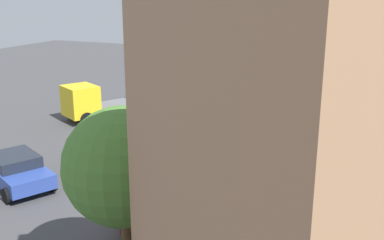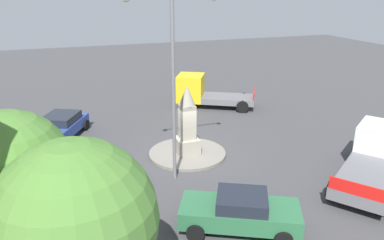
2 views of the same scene
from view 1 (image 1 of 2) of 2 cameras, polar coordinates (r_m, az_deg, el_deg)
name	(u,v)px [view 1 (image 1 of 2)]	position (r m, az deg, el deg)	size (l,w,h in m)	color
ground_plane	(179,155)	(23.37, -1.62, -4.28)	(80.00, 80.00, 0.00)	#424244
traffic_island	(179,153)	(23.34, -1.62, -4.11)	(3.99, 3.99, 0.15)	gray
monument	(179,122)	(22.83, -1.66, -0.28)	(1.12, 1.12, 3.57)	#9E9687
streetlamp	(212,60)	(20.04, 2.43, 7.39)	(3.84, 0.28, 8.46)	slate
car_blue_approaching	(16,170)	(20.92, -20.72, -5.70)	(3.43, 4.36, 1.36)	#2D479E
car_green_parked_right	(315,162)	(21.08, 14.85, -4.98)	(4.54, 3.44, 1.43)	#2D6B42
car_red_near_island	(183,208)	(16.22, -1.15, -10.77)	(3.46, 4.49, 1.52)	#B22323
truck_white_parked_left	(309,111)	(28.46, 14.12, 1.11)	(6.34, 5.41, 2.14)	silver
truck_yellow_passing	(95,103)	(29.90, -11.81, 2.06)	(5.78, 4.44, 2.29)	yellow
tree_near_wall	(123,167)	(12.08, -8.46, -5.68)	(3.12, 3.12, 5.23)	brown
tree_mid_cluster	(383,154)	(14.83, 22.31, -3.89)	(3.81, 3.81, 5.27)	brown
tree_far_corner	(311,142)	(13.45, 14.40, -2.68)	(3.12, 3.12, 5.50)	brown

